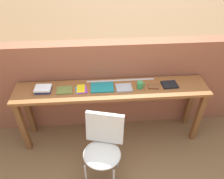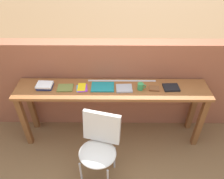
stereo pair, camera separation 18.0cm
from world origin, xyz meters
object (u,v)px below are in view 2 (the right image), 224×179
at_px(chair_white_moulded, 99,144).
at_px(mug, 141,86).
at_px(pamphlet_pile_colourful, 82,88).
at_px(book_stack_leftmost, 45,86).
at_px(magazine_cycling, 65,88).
at_px(book_repair_rightmost, 171,87).
at_px(leather_journal_brown, 154,88).
at_px(book_open_centre, 103,87).

bearing_deg(chair_white_moulded, mug, 49.52).
distance_m(chair_white_moulded, pamphlet_pile_colourful, 0.75).
height_order(book_stack_leftmost, mug, mug).
height_order(chair_white_moulded, magazine_cycling, magazine_cycling).
bearing_deg(book_stack_leftmost, pamphlet_pile_colourful, -1.33).
bearing_deg(pamphlet_pile_colourful, chair_white_moulded, -68.64).
bearing_deg(book_repair_rightmost, leather_journal_brown, -177.06).
relative_size(book_open_centre, mug, 2.66).
xyz_separation_m(pamphlet_pile_colourful, book_repair_rightmost, (1.15, 0.01, 0.01)).
distance_m(book_open_centre, leather_journal_brown, 0.66).
relative_size(chair_white_moulded, leather_journal_brown, 6.86).
distance_m(book_stack_leftmost, pamphlet_pile_colourful, 0.48).
bearing_deg(book_stack_leftmost, leather_journal_brown, -1.15).
bearing_deg(book_repair_rightmost, chair_white_moulded, -148.42).
relative_size(magazine_cycling, mug, 1.79).
bearing_deg(book_repair_rightmost, book_stack_leftmost, 176.93).
bearing_deg(magazine_cycling, mug, -2.38).
height_order(leather_journal_brown, book_repair_rightmost, same).
bearing_deg(book_stack_leftmost, mug, -1.40).
height_order(book_stack_leftmost, leather_journal_brown, book_stack_leftmost).
bearing_deg(chair_white_moulded, book_stack_leftmost, 138.86).
relative_size(pamphlet_pile_colourful, leather_journal_brown, 1.50).
relative_size(book_stack_leftmost, book_repair_rightmost, 1.05).
xyz_separation_m(pamphlet_pile_colourful, mug, (0.75, -0.02, 0.04)).
height_order(pamphlet_pile_colourful, book_open_centre, book_open_centre).
xyz_separation_m(mug, book_repair_rightmost, (0.40, 0.02, -0.03)).
height_order(magazine_cycling, book_open_centre, same).
relative_size(book_stack_leftmost, leather_journal_brown, 1.59).
height_order(book_stack_leftmost, magazine_cycling, book_stack_leftmost).
bearing_deg(leather_journal_brown, magazine_cycling, -174.91).
height_order(mug, book_repair_rightmost, mug).
bearing_deg(chair_white_moulded, book_repair_rightmost, 34.46).
relative_size(book_open_centre, book_repair_rightmost, 1.48).
relative_size(leather_journal_brown, book_repair_rightmost, 0.66).
relative_size(chair_white_moulded, book_open_centre, 3.05).
bearing_deg(mug, book_stack_leftmost, 178.60).
xyz_separation_m(pamphlet_pile_colourful, leather_journal_brown, (0.92, -0.02, 0.01)).
relative_size(book_stack_leftmost, mug, 1.88).
distance_m(magazine_cycling, mug, 0.96).
bearing_deg(pamphlet_pile_colourful, book_stack_leftmost, 178.67).
bearing_deg(book_open_centre, magazine_cycling, -176.98).
distance_m(book_stack_leftmost, leather_journal_brown, 1.40).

